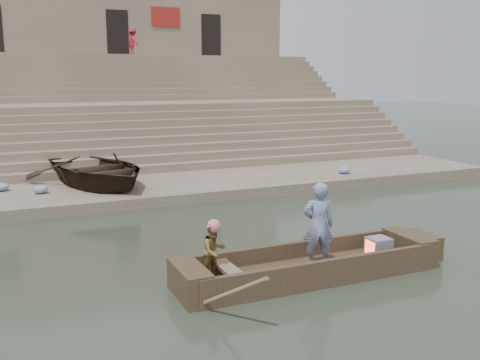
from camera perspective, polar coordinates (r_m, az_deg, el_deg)
ground at (r=10.74m, az=-12.36°, el=-11.44°), size 120.00×120.00×0.00m
lower_landing at (r=18.28m, az=-17.45°, el=-1.73°), size 32.00×4.00×0.40m
mid_landing at (r=25.48m, az=-19.55°, el=4.32°), size 32.00×3.00×2.80m
upper_landing at (r=32.37m, az=-20.68°, el=7.65°), size 32.00×3.00×5.20m
ghat_steps at (r=27.13m, az=-19.89°, el=5.51°), size 32.00×11.00×5.20m
building_wall at (r=36.36m, az=-21.39°, el=12.62°), size 32.00×5.07×11.20m
main_rowboat at (r=11.29m, az=7.29°, el=-9.54°), size 5.00×1.30×0.22m
rowboat_trim at (r=11.32m, az=8.22°, el=-8.45°), size 6.04×2.63×1.76m
standing_man at (r=11.03m, az=8.21°, el=-4.70°), size 0.74×0.60×1.74m
rowing_man at (r=10.39m, az=-2.74°, el=-7.44°), size 0.62×0.53×1.09m
television at (r=12.12m, az=14.29°, el=-6.81°), size 0.46×0.42×0.40m
beached_rowboat at (r=18.88m, az=-14.80°, el=1.06°), size 4.90×5.93×1.06m
pedestrian at (r=33.02m, az=-11.18°, el=14.04°), size 0.82×1.11×1.53m
cloth_bundles at (r=18.61m, az=-10.28°, el=-0.14°), size 12.31×2.21×0.26m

